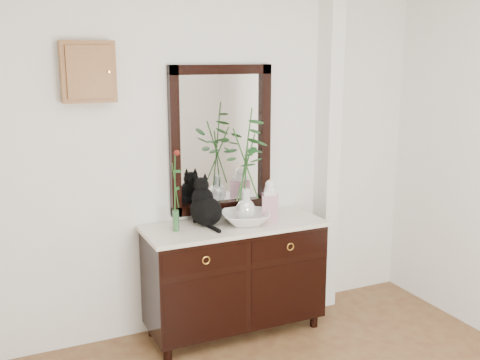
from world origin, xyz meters
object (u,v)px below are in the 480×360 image
cat (206,201)px  lotus_bowl (246,218)px  ginger_jar (270,200)px  sideboard (234,272)px

cat → lotus_bowl: (0.27, -0.10, -0.13)m
cat → ginger_jar: (0.47, -0.09, -0.02)m
cat → lotus_bowl: cat is taller
sideboard → lotus_bowl: 0.43m
lotus_bowl → ginger_jar: bearing=1.0°
lotus_bowl → ginger_jar: size_ratio=1.10×
ginger_jar → lotus_bowl: bearing=-179.0°
sideboard → lotus_bowl: size_ratio=3.80×
lotus_bowl → ginger_jar: (0.20, 0.00, 0.12)m
cat → sideboard: bearing=-28.0°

